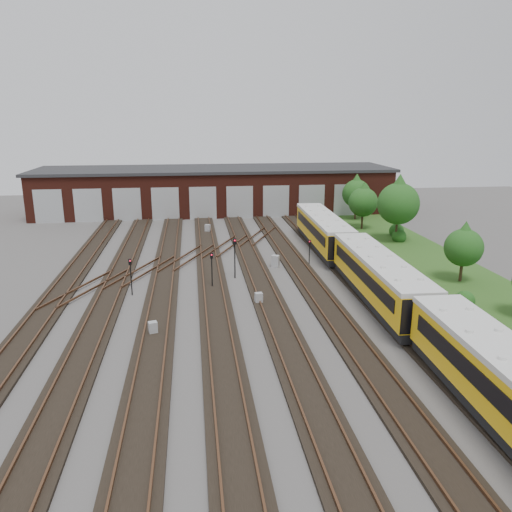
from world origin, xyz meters
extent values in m
plane|color=#4B4846|center=(0.00, 0.00, 0.00)|extent=(120.00, 120.00, 0.00)
cube|color=black|center=(-14.00, 0.00, 0.09)|extent=(2.40, 70.00, 0.18)
cube|color=brown|center=(-14.72, 0.00, 0.26)|extent=(0.10, 70.00, 0.15)
cube|color=brown|center=(-13.28, 0.00, 0.26)|extent=(0.10, 70.00, 0.15)
cube|color=black|center=(-10.00, 0.00, 0.09)|extent=(2.40, 70.00, 0.18)
cube|color=brown|center=(-10.72, 0.00, 0.26)|extent=(0.10, 70.00, 0.15)
cube|color=brown|center=(-9.28, 0.00, 0.26)|extent=(0.10, 70.00, 0.15)
cube|color=black|center=(-6.00, 0.00, 0.09)|extent=(2.40, 70.00, 0.18)
cube|color=brown|center=(-6.72, 0.00, 0.26)|extent=(0.10, 70.00, 0.15)
cube|color=brown|center=(-5.28, 0.00, 0.26)|extent=(0.10, 70.00, 0.15)
cube|color=black|center=(-2.00, 0.00, 0.09)|extent=(2.40, 70.00, 0.18)
cube|color=brown|center=(-2.72, 0.00, 0.26)|extent=(0.10, 70.00, 0.15)
cube|color=brown|center=(-1.28, 0.00, 0.26)|extent=(0.10, 70.00, 0.15)
cube|color=black|center=(2.00, 0.00, 0.09)|extent=(2.40, 70.00, 0.18)
cube|color=brown|center=(1.28, 0.00, 0.26)|extent=(0.10, 70.00, 0.15)
cube|color=brown|center=(2.72, 0.00, 0.26)|extent=(0.10, 70.00, 0.15)
cube|color=black|center=(6.00, 0.00, 0.09)|extent=(2.40, 70.00, 0.18)
cube|color=brown|center=(5.28, 0.00, 0.26)|extent=(0.10, 70.00, 0.15)
cube|color=brown|center=(6.72, 0.00, 0.26)|extent=(0.10, 70.00, 0.15)
cube|color=black|center=(10.00, 0.00, 0.09)|extent=(2.40, 70.00, 0.18)
cube|color=brown|center=(9.28, 0.00, 0.26)|extent=(0.10, 70.00, 0.15)
cube|color=brown|center=(10.72, 0.00, 0.26)|extent=(0.10, 70.00, 0.15)
cube|color=black|center=(14.00, 0.00, 0.09)|extent=(2.40, 70.00, 0.18)
cube|color=brown|center=(13.28, 0.00, 0.26)|extent=(0.10, 70.00, 0.15)
cube|color=brown|center=(14.72, 0.00, 0.26)|extent=(0.10, 70.00, 0.15)
cube|color=brown|center=(-8.00, 10.00, 0.26)|extent=(5.40, 9.62, 0.15)
cube|color=brown|center=(-4.00, 14.00, 0.26)|extent=(5.40, 9.62, 0.15)
cube|color=brown|center=(0.00, 18.00, 0.26)|extent=(5.40, 9.62, 0.15)
cube|color=brown|center=(-12.00, 6.00, 0.26)|extent=(5.40, 9.62, 0.15)
cube|color=brown|center=(4.00, 22.00, 0.26)|extent=(5.40, 9.62, 0.15)
cube|color=#4A1B12|center=(0.00, 40.00, 3.00)|extent=(50.00, 12.00, 6.00)
cube|color=#29292B|center=(0.00, 40.00, 6.15)|extent=(51.00, 12.50, 0.40)
cube|color=#A9ADAF|center=(-22.00, 33.98, 2.20)|extent=(3.60, 0.12, 4.40)
cube|color=#A9ADAF|center=(-17.00, 33.98, 2.20)|extent=(3.60, 0.12, 4.40)
cube|color=#A9ADAF|center=(-12.00, 33.98, 2.20)|extent=(3.60, 0.12, 4.40)
cube|color=#A9ADAF|center=(-7.00, 33.98, 2.20)|extent=(3.60, 0.12, 4.40)
cube|color=#A9ADAF|center=(-2.00, 33.98, 2.20)|extent=(3.60, 0.12, 4.40)
cube|color=#A9ADAF|center=(3.00, 33.98, 2.20)|extent=(3.60, 0.12, 4.40)
cube|color=#A9ADAF|center=(8.00, 33.98, 2.20)|extent=(3.60, 0.12, 4.40)
cube|color=#A9ADAF|center=(13.00, 33.98, 2.20)|extent=(3.60, 0.12, 4.40)
cube|color=#A9ADAF|center=(18.00, 33.98, 2.20)|extent=(3.60, 0.12, 4.40)
cube|color=#2D531B|center=(19.00, 10.00, 0.03)|extent=(8.00, 55.00, 0.05)
cube|color=black|center=(10.00, -15.62, 0.64)|extent=(2.91, 15.67, 0.62)
cube|color=black|center=(8.63, -15.58, 2.36)|extent=(0.52, 13.72, 0.88)
cube|color=black|center=(10.00, 0.38, 0.64)|extent=(2.91, 15.67, 0.62)
cube|color=yellow|center=(10.00, 0.38, 2.10)|extent=(3.22, 15.68, 2.29)
cube|color=silver|center=(10.00, 0.38, 3.40)|extent=(3.32, 15.68, 0.31)
cube|color=black|center=(8.63, 0.42, 2.36)|extent=(0.52, 13.72, 0.88)
cube|color=black|center=(11.37, 0.33, 2.36)|extent=(0.52, 13.72, 0.88)
cube|color=black|center=(10.00, 16.38, 0.64)|extent=(2.91, 15.67, 0.62)
cube|color=yellow|center=(10.00, 16.38, 2.10)|extent=(3.22, 15.68, 2.29)
cube|color=silver|center=(10.00, 16.38, 3.40)|extent=(3.32, 15.68, 0.31)
cube|color=black|center=(8.63, 16.42, 2.36)|extent=(0.52, 13.72, 0.88)
cube|color=black|center=(11.37, 16.33, 2.36)|extent=(0.52, 13.72, 0.88)
cylinder|color=black|center=(-2.04, 5.26, 1.25)|extent=(0.09, 0.09, 2.50)
cube|color=black|center=(-2.04, 5.26, 2.73)|extent=(0.23, 0.14, 0.46)
sphere|color=#F80D2A|center=(-2.04, 5.17, 2.82)|extent=(0.11, 0.11, 0.11)
cylinder|color=black|center=(-8.31, 4.44, 1.24)|extent=(0.09, 0.09, 2.47)
cube|color=black|center=(-8.31, 4.44, 2.70)|extent=(0.25, 0.19, 0.45)
sphere|color=#F80D2A|center=(-8.31, 4.35, 2.78)|extent=(0.11, 0.11, 0.11)
cylinder|color=black|center=(0.02, 7.69, 1.49)|extent=(0.11, 0.11, 2.97)
cube|color=black|center=(0.02, 7.69, 3.24)|extent=(0.27, 0.18, 0.53)
sphere|color=#F80D2A|center=(0.02, 7.59, 3.34)|extent=(0.13, 0.13, 0.13)
cylinder|color=black|center=(7.23, 10.60, 1.01)|extent=(0.09, 0.09, 2.01)
cube|color=black|center=(7.23, 10.60, 2.22)|extent=(0.25, 0.20, 0.43)
sphere|color=#F80D2A|center=(7.23, 10.51, 2.31)|extent=(0.10, 0.10, 0.10)
cube|color=#9D9EA2|center=(-6.16, -3.31, 0.45)|extent=(0.64, 0.58, 0.89)
cube|color=#9D9EA2|center=(-1.70, 25.66, 0.49)|extent=(0.74, 0.69, 0.98)
cube|color=#9D9EA2|center=(1.21, 1.23, 0.44)|extent=(0.60, 0.53, 0.88)
cube|color=#9D9EA2|center=(4.00, 10.48, 0.55)|extent=(0.83, 0.77, 1.10)
cube|color=#9D9EA2|center=(13.20, 6.64, 0.57)|extent=(0.85, 0.78, 1.15)
cylinder|color=#352618|center=(17.32, 25.22, 0.92)|extent=(0.25, 0.25, 1.83)
sphere|color=#1C4915|center=(17.32, 25.22, 3.36)|extent=(3.56, 3.56, 3.56)
cone|color=#1C4915|center=(17.32, 25.22, 4.63)|extent=(3.05, 3.05, 2.54)
cylinder|color=#352618|center=(18.40, 31.15, 0.96)|extent=(0.26, 0.26, 1.92)
sphere|color=#1C4915|center=(18.40, 31.15, 3.52)|extent=(3.74, 3.74, 3.74)
cone|color=#1C4915|center=(18.40, 31.15, 4.86)|extent=(3.20, 3.20, 2.67)
cylinder|color=#352618|center=(18.86, 18.32, 1.17)|extent=(0.24, 0.24, 2.34)
sphere|color=#1C4915|center=(18.86, 18.32, 4.29)|extent=(4.54, 4.54, 4.54)
cone|color=#1C4915|center=(18.86, 18.32, 5.91)|extent=(3.90, 3.90, 3.25)
cylinder|color=#352618|center=(18.75, 4.28, 0.81)|extent=(0.25, 0.25, 1.61)
sphere|color=#1C4915|center=(18.75, 4.28, 2.96)|extent=(3.14, 3.14, 3.14)
cone|color=#1C4915|center=(18.75, 4.28, 4.08)|extent=(2.69, 2.69, 2.24)
sphere|color=#1C4915|center=(16.00, -1.28, 0.72)|extent=(1.44, 1.44, 1.44)
sphere|color=#1C4915|center=(19.30, 18.46, 0.80)|extent=(1.61, 1.61, 1.61)
sphere|color=#1C4915|center=(20.11, 21.12, 0.85)|extent=(1.71, 1.71, 1.71)
camera|label=1|loc=(-3.40, -33.10, 13.33)|focal=35.00mm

